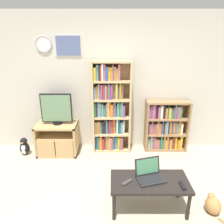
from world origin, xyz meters
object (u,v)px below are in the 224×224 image
(television, at_px, (56,109))
(penguin_figurine, at_px, (24,147))
(bookshelf_tall, at_px, (110,109))
(laptop, at_px, (149,174))
(remote_near_laptop, at_px, (182,185))
(remote_far_from_laptop, at_px, (127,182))
(coffee_table, at_px, (149,184))
(cat, at_px, (212,205))
(bookshelf_short, at_px, (165,126))
(tv_stand, at_px, (57,138))

(television, xyz_separation_m, penguin_figurine, (-0.65, -0.10, -0.73))
(bookshelf_tall, xyz_separation_m, laptop, (0.52, -1.53, -0.36))
(remote_near_laptop, distance_m, remote_far_from_laptop, 0.68)
(coffee_table, bearing_deg, remote_near_laptop, -16.03)
(bookshelf_tall, xyz_separation_m, cat, (1.34, -1.67, -0.74))
(bookshelf_short, distance_m, remote_far_from_laptop, 1.86)
(tv_stand, relative_size, cat, 1.77)
(remote_far_from_laptop, bearing_deg, bookshelf_tall, -34.58)
(tv_stand, xyz_separation_m, bookshelf_short, (2.09, 0.15, 0.18))
(bookshelf_short, xyz_separation_m, penguin_figurine, (-2.72, -0.23, -0.33))
(bookshelf_short, relative_size, remote_near_laptop, 6.23)
(bookshelf_short, xyz_separation_m, laptop, (-0.56, -1.55, 0.01))
(remote_far_from_laptop, relative_size, penguin_figurine, 0.43)
(bookshelf_tall, bearing_deg, tv_stand, -172.12)
(bookshelf_tall, distance_m, remote_near_laptop, 1.97)
(remote_near_laptop, bearing_deg, cat, 2.11)
(television, distance_m, coffee_table, 2.17)
(remote_far_from_laptop, bearing_deg, bookshelf_short, -69.67)
(television, relative_size, cat, 1.36)
(bookshelf_short, bearing_deg, remote_far_from_laptop, -117.28)
(television, distance_m, cat, 2.91)
(bookshelf_tall, bearing_deg, cat, -51.25)
(bookshelf_short, bearing_deg, television, -176.46)
(laptop, bearing_deg, coffee_table, -106.59)
(laptop, xyz_separation_m, penguin_figurine, (-2.16, 1.32, -0.33))
(tv_stand, bearing_deg, bookshelf_tall, 7.88)
(television, relative_size, remote_far_from_laptop, 3.94)
(cat, distance_m, penguin_figurine, 3.32)
(tv_stand, xyz_separation_m, television, (0.02, 0.03, 0.59))
(laptop, distance_m, cat, 0.91)
(television, relative_size, bookshelf_short, 0.58)
(television, xyz_separation_m, remote_far_from_laptop, (1.21, -1.53, -0.45))
(cat, bearing_deg, laptop, 161.42)
(tv_stand, height_order, remote_far_from_laptop, tv_stand)
(coffee_table, relative_size, remote_near_laptop, 6.20)
(penguin_figurine, bearing_deg, tv_stand, 6.98)
(bookshelf_short, relative_size, coffee_table, 1.01)
(television, bearing_deg, remote_near_laptop, -40.00)
(bookshelf_tall, relative_size, laptop, 4.36)
(television, bearing_deg, penguin_figurine, -171.08)
(tv_stand, relative_size, bookshelf_tall, 0.43)
(tv_stand, relative_size, bookshelf_short, 0.75)
(coffee_table, distance_m, cat, 0.87)
(remote_far_from_laptop, relative_size, cat, 0.35)
(tv_stand, distance_m, remote_near_laptop, 2.47)
(bookshelf_tall, relative_size, penguin_figurine, 5.11)
(tv_stand, height_order, cat, tv_stand)
(remote_near_laptop, bearing_deg, laptop, 154.58)
(tv_stand, distance_m, television, 0.59)
(remote_far_from_laptop, xyz_separation_m, cat, (1.12, -0.03, -0.32))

